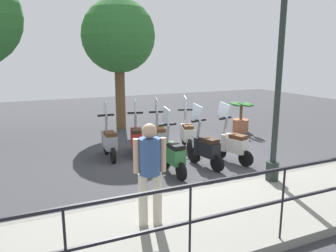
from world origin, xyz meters
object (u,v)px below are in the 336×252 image
(scooter_far_1, at_px, (159,136))
(scooter_far_3, at_px, (109,141))
(scooter_near_0, at_px, (233,144))
(scooter_near_1, at_px, (206,148))
(tree_distant, at_px, (118,37))
(lamp_post_near, at_px, (278,83))
(scooter_far_2, at_px, (136,138))
(scooter_near_2, at_px, (173,154))
(potted_palm, at_px, (241,120))
(pedestrian_distant, at_px, (150,167))
(scooter_far_0, at_px, (187,133))

(scooter_far_1, relative_size, scooter_far_3, 1.00)
(scooter_near_0, bearing_deg, scooter_near_1, 73.48)
(tree_distant, bearing_deg, scooter_near_1, -172.72)
(lamp_post_near, bearing_deg, scooter_far_2, 29.17)
(scooter_near_2, bearing_deg, lamp_post_near, -135.84)
(scooter_far_1, bearing_deg, potted_palm, -59.95)
(scooter_far_2, xyz_separation_m, scooter_far_3, (-0.03, 0.77, 0.00))
(lamp_post_near, bearing_deg, pedestrian_distant, 102.71)
(potted_palm, xyz_separation_m, scooter_near_1, (-2.81, 3.12, 0.04))
(scooter_far_3, bearing_deg, scooter_far_0, -89.96)
(tree_distant, xyz_separation_m, scooter_near_2, (-5.25, 0.30, -2.87))
(pedestrian_distant, bearing_deg, scooter_near_1, 148.98)
(lamp_post_near, distance_m, scooter_near_2, 2.76)
(potted_palm, distance_m, scooter_near_1, 4.19)
(scooter_far_1, bearing_deg, scooter_near_0, -126.29)
(potted_palm, bearing_deg, scooter_far_3, 102.78)
(potted_palm, relative_size, scooter_near_1, 0.69)
(tree_distant, distance_m, scooter_near_1, 5.90)
(tree_distant, xyz_separation_m, scooter_far_2, (-3.44, 0.56, -2.87))
(scooter_far_1, height_order, scooter_far_2, same)
(potted_palm, bearing_deg, lamp_post_near, 150.85)
(scooter_near_1, distance_m, scooter_far_3, 2.58)
(potted_palm, height_order, scooter_near_2, scooter_near_2)
(pedestrian_distant, relative_size, scooter_near_2, 1.03)
(scooter_near_0, height_order, scooter_far_2, same)
(lamp_post_near, xyz_separation_m, scooter_near_1, (1.64, 0.64, -1.69))
(scooter_far_2, height_order, scooter_far_3, same)
(scooter_far_0, bearing_deg, scooter_near_0, -146.53)
(lamp_post_near, xyz_separation_m, scooter_near_0, (1.66, -0.18, -1.69))
(scooter_far_1, distance_m, scooter_far_3, 1.40)
(potted_palm, distance_m, scooter_far_1, 3.90)
(scooter_far_0, relative_size, scooter_far_2, 1.00)
(pedestrian_distant, relative_size, scooter_near_0, 1.03)
(tree_distant, bearing_deg, scooter_far_2, 170.77)
(lamp_post_near, height_order, scooter_near_1, lamp_post_near)
(pedestrian_distant, height_order, scooter_far_2, pedestrian_distant)
(tree_distant, distance_m, scooter_far_2, 4.52)
(lamp_post_near, bearing_deg, scooter_near_2, 46.51)
(pedestrian_distant, relative_size, potted_palm, 1.50)
(scooter_near_0, height_order, scooter_near_2, same)
(scooter_far_0, bearing_deg, scooter_near_1, -175.30)
(scooter_far_1, bearing_deg, lamp_post_near, -147.54)
(scooter_near_1, bearing_deg, scooter_far_0, -23.67)
(scooter_far_2, bearing_deg, lamp_post_near, -135.17)
(scooter_near_2, bearing_deg, scooter_near_0, -87.46)
(pedestrian_distant, xyz_separation_m, scooter_near_0, (2.33, -3.16, -0.60))
(scooter_near_2, bearing_deg, pedestrian_distant, 145.03)
(tree_distant, distance_m, scooter_far_0, 4.64)
(lamp_post_near, relative_size, scooter_far_0, 2.95)
(scooter_far_1, bearing_deg, scooter_far_0, -76.73)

